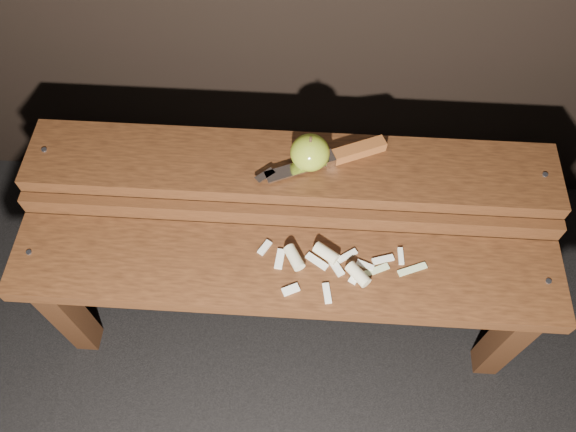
# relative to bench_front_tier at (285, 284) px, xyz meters

# --- Properties ---
(ground) EXTENTS (60.00, 60.00, 0.00)m
(ground) POSITION_rel_bench_front_tier_xyz_m (0.00, 0.06, -0.35)
(ground) COLOR black
(bench_front_tier) EXTENTS (1.20, 0.20, 0.42)m
(bench_front_tier) POSITION_rel_bench_front_tier_xyz_m (0.00, 0.00, 0.00)
(bench_front_tier) COLOR black
(bench_front_tier) RESTS_ON ground
(bench_rear_tier) EXTENTS (1.20, 0.21, 0.50)m
(bench_rear_tier) POSITION_rel_bench_front_tier_xyz_m (0.00, 0.23, 0.06)
(bench_rear_tier) COLOR black
(bench_rear_tier) RESTS_ON ground
(apple) EXTENTS (0.09, 0.09, 0.09)m
(apple) POSITION_rel_bench_front_tier_xyz_m (0.04, 0.23, 0.19)
(apple) COLOR olive
(apple) RESTS_ON bench_rear_tier
(knife) EXTENTS (0.29, 0.14, 0.03)m
(knife) POSITION_rel_bench_front_tier_xyz_m (0.11, 0.25, 0.16)
(knife) COLOR brown
(knife) RESTS_ON bench_rear_tier
(apple_scraps) EXTENTS (0.37, 0.14, 0.03)m
(apple_scraps) POSITION_rel_bench_front_tier_xyz_m (0.10, 0.02, 0.08)
(apple_scraps) COLOR beige
(apple_scraps) RESTS_ON bench_front_tier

